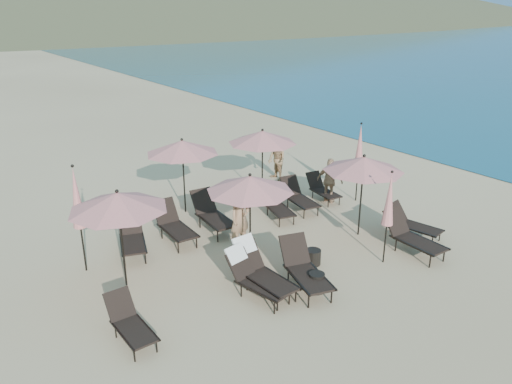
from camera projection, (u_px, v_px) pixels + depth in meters
ground at (339, 269)px, 12.89m from camera, size 800.00×800.00×0.00m
lounger_0 at (130, 322)px, 10.08m from camera, size 0.60×1.50×0.85m
lounger_1 at (254, 276)px, 11.60m from camera, size 0.94×1.79×1.06m
lounger_2 at (260, 269)px, 11.81m from camera, size 0.78×1.88×1.15m
lounger_3 at (304, 268)px, 11.94m from camera, size 1.17×1.97×1.06m
lounger_4 at (412, 236)px, 13.62m from camera, size 0.74×1.84×1.05m
lounger_5 at (413, 223)px, 14.59m from camera, size 0.91×1.66×0.91m
lounger_6 at (132, 237)px, 13.66m from camera, size 1.15×1.82×0.98m
lounger_7 at (174, 224)px, 14.36m from camera, size 0.74×1.81×1.03m
lounger_8 at (212, 214)px, 15.04m from camera, size 0.81×1.89×1.07m
lounger_9 at (277, 205)px, 15.90m from camera, size 0.96×1.65×0.89m
lounger_10 at (298, 196)px, 16.54m from camera, size 0.89×1.75×0.96m
lounger_11 at (322, 189)px, 17.36m from camera, size 0.75×1.54×0.85m
umbrella_open_0 at (118, 201)px, 11.40m from camera, size 2.32×2.32×2.49m
umbrella_open_1 at (250, 184)px, 12.64m from camera, size 2.27×2.27×2.44m
umbrella_open_2 at (364, 164)px, 14.08m from camera, size 2.31×2.31×2.48m
umbrella_open_3 at (182, 147)px, 15.68m from camera, size 2.33×2.33×2.50m
umbrella_open_4 at (262, 137)px, 16.79m from camera, size 2.34×2.34×2.52m
umbrella_closed_0 at (389, 200)px, 12.63m from camera, size 0.30×0.30×2.56m
umbrella_closed_1 at (360, 147)px, 16.74m from camera, size 0.32×0.32×2.77m
umbrella_closed_2 at (77, 198)px, 12.15m from camera, size 0.33×0.33×2.86m
side_table_0 at (317, 283)px, 11.82m from camera, size 0.38×0.38×0.48m
side_table_1 at (313, 257)px, 13.08m from camera, size 0.41×0.41×0.41m
beachgoer_a at (240, 217)px, 13.73m from camera, size 0.77×0.59×1.89m
beachgoer_b at (277, 160)px, 19.21m from camera, size 0.66×0.82×1.60m
beachgoer_c at (330, 181)px, 16.99m from camera, size 0.74×0.99×1.57m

